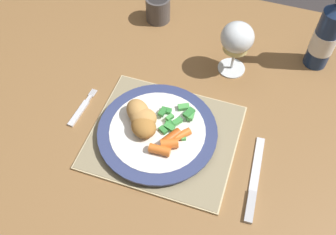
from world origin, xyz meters
TOP-DOWN VIEW (x-y plane):
  - ground_plane at (0.00, 0.00)m, footprint 6.00×6.00m
  - dining_table at (0.00, 0.00)m, footprint 1.54×1.00m
  - placemat at (-0.01, -0.08)m, footprint 0.33×0.29m
  - dinner_plate at (-0.02, -0.08)m, footprint 0.27×0.27m
  - breaded_croquettes at (-0.06, -0.07)m, footprint 0.11×0.12m
  - green_beans_pile at (0.01, -0.04)m, footprint 0.08×0.10m
  - glazed_carrots at (0.01, -0.10)m, footprint 0.08×0.09m
  - fork at (-0.23, -0.07)m, footprint 0.02×0.12m
  - table_knife at (0.21, -0.13)m, footprint 0.03×0.21m
  - wine_glass at (0.09, 0.19)m, footprint 0.08×0.08m
  - bottle at (0.30, 0.28)m, footprint 0.06×0.06m
  - drinking_cup at (-0.16, 0.31)m, footprint 0.07×0.07m

SIDE VIEW (x-z plane):
  - ground_plane at x=0.00m, z-range 0.00..0.00m
  - dining_table at x=0.00m, z-range 0.29..1.03m
  - fork at x=-0.23m, z-range 0.74..0.75m
  - table_knife at x=0.21m, z-range 0.74..0.75m
  - placemat at x=-0.01m, z-range 0.74..0.75m
  - dinner_plate at x=-0.02m, z-range 0.75..0.77m
  - green_beans_pile at x=0.01m, z-range 0.76..0.78m
  - glazed_carrots at x=0.01m, z-range 0.77..0.79m
  - drinking_cup at x=-0.16m, z-range 0.74..0.82m
  - breaded_croquettes at x=-0.06m, z-range 0.76..0.81m
  - bottle at x=0.30m, z-range 0.70..0.98m
  - wine_glass at x=0.09m, z-range 0.77..0.92m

